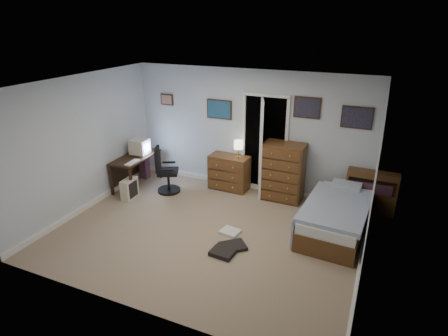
{
  "coord_description": "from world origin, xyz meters",
  "views": [
    {
      "loc": [
        2.47,
        -4.95,
        3.42
      ],
      "look_at": [
        0.19,
        0.3,
        1.1
      ],
      "focal_mm": 30.0,
      "sensor_mm": 36.0,
      "label": 1
    }
  ],
  "objects_px": {
    "office_chair": "(166,175)",
    "tall_dresser": "(283,172)",
    "computer_desk": "(133,163)",
    "low_dresser": "(229,172)",
    "bed": "(335,216)"
  },
  "relations": [
    {
      "from": "tall_dresser",
      "to": "bed",
      "type": "xyz_separation_m",
      "value": [
        1.16,
        -0.85,
        -0.3
      ]
    },
    {
      "from": "low_dresser",
      "to": "bed",
      "type": "relative_size",
      "value": 0.43
    },
    {
      "from": "tall_dresser",
      "to": "bed",
      "type": "bearing_deg",
      "value": -34.96
    },
    {
      "from": "low_dresser",
      "to": "bed",
      "type": "distance_m",
      "value": 2.48
    },
    {
      "from": "tall_dresser",
      "to": "low_dresser",
      "type": "bearing_deg",
      "value": -179.98
    },
    {
      "from": "office_chair",
      "to": "tall_dresser",
      "type": "distance_m",
      "value": 2.41
    },
    {
      "from": "bed",
      "to": "tall_dresser",
      "type": "bearing_deg",
      "value": 147.63
    },
    {
      "from": "computer_desk",
      "to": "office_chair",
      "type": "height_order",
      "value": "office_chair"
    },
    {
      "from": "low_dresser",
      "to": "bed",
      "type": "xyz_separation_m",
      "value": [
        2.32,
        -0.87,
        -0.08
      ]
    },
    {
      "from": "computer_desk",
      "to": "low_dresser",
      "type": "distance_m",
      "value": 2.07
    },
    {
      "from": "office_chair",
      "to": "tall_dresser",
      "type": "xyz_separation_m",
      "value": [
        2.32,
        0.65,
        0.21
      ]
    },
    {
      "from": "computer_desk",
      "to": "low_dresser",
      "type": "bearing_deg",
      "value": 17.33
    },
    {
      "from": "office_chair",
      "to": "tall_dresser",
      "type": "bearing_deg",
      "value": -9.18
    },
    {
      "from": "computer_desk",
      "to": "bed",
      "type": "height_order",
      "value": "computer_desk"
    },
    {
      "from": "computer_desk",
      "to": "bed",
      "type": "distance_m",
      "value": 4.28
    }
  ]
}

